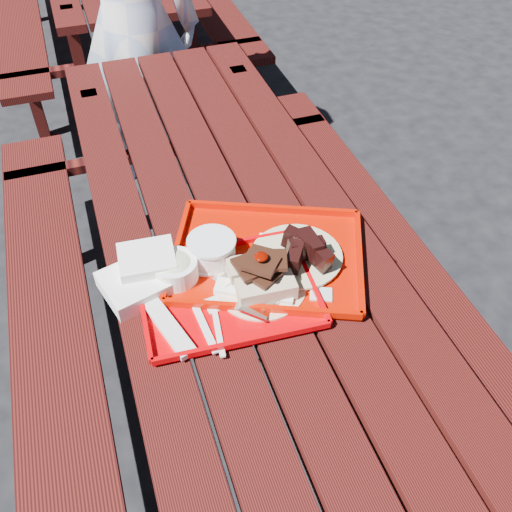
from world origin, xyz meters
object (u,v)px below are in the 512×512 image
at_px(picnic_table_near, 240,283).
at_px(person, 133,24).
at_px(far_tray, 264,256).
at_px(near_tray, 225,282).

height_order(picnic_table_near, person, person).
bearing_deg(person, far_tray, 112.47).
bearing_deg(picnic_table_near, far_tray, -72.85).
height_order(near_tray, person, person).
xyz_separation_m(far_tray, person, (-0.08, 1.50, 0.04)).
distance_m(picnic_table_near, near_tray, 0.30).
relative_size(picnic_table_near, far_tray, 3.91).
bearing_deg(near_tray, far_tray, 26.77).
bearing_deg(near_tray, picnic_table_near, 62.78).
bearing_deg(picnic_table_near, near_tray, -117.22).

